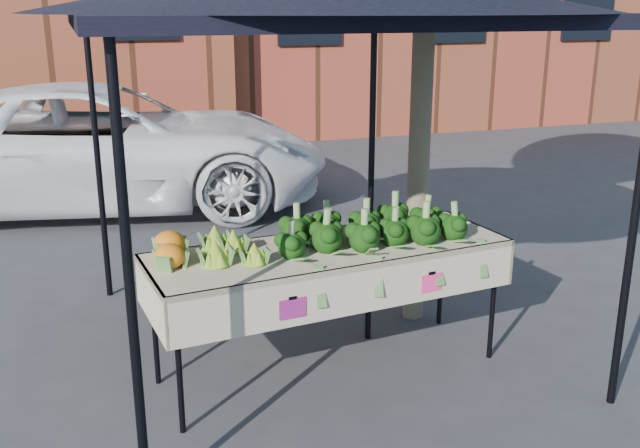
% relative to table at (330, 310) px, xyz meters
% --- Properties ---
extents(ground, '(90.00, 90.00, 0.00)m').
position_rel_table_xyz_m(ground, '(0.18, -0.09, -0.45)').
color(ground, '#303033').
extents(table, '(2.47, 1.03, 0.90)m').
position_rel_table_xyz_m(table, '(0.00, 0.00, 0.00)').
color(table, '#C5B090').
rests_on(table, ground).
extents(canopy, '(3.16, 3.16, 2.74)m').
position_rel_table_xyz_m(canopy, '(0.10, 0.46, 0.92)').
color(canopy, black).
rests_on(canopy, ground).
extents(broccoli_heap, '(1.37, 0.57, 0.27)m').
position_rel_table_xyz_m(broccoli_heap, '(0.27, 0.03, 0.58)').
color(broccoli_heap, '#0C330A').
rests_on(broccoli_heap, table).
extents(romanesco_cluster, '(0.43, 0.57, 0.20)m').
position_rel_table_xyz_m(romanesco_cluster, '(-0.67, 0.04, 0.55)').
color(romanesco_cluster, '#8BA429').
rests_on(romanesco_cluster, table).
extents(cauliflower_pair, '(0.23, 0.43, 0.18)m').
position_rel_table_xyz_m(cauliflower_pair, '(-1.04, 0.07, 0.54)').
color(cauliflower_pair, orange).
rests_on(cauliflower_pair, table).
extents(street_tree, '(2.43, 2.43, 4.78)m').
position_rel_table_xyz_m(street_tree, '(0.95, 0.63, 1.94)').
color(street_tree, '#1E4C14').
rests_on(street_tree, ground).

